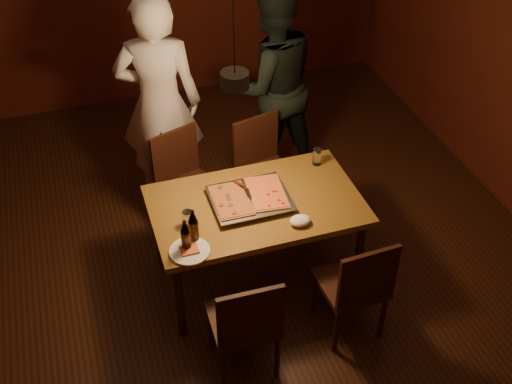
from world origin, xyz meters
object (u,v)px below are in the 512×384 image
object	(u,v)px
plate_slice	(190,251)
pendant_lamp	(235,78)
dining_table	(256,211)
beer_bottle_b	(193,226)
beer_bottle_a	(186,235)
chair_far_right	(262,160)
chair_near_right	(358,281)
chair_far_left	(183,174)
diner_dark	(270,84)
diner_white	(160,103)
pizza_tray	(250,200)
chair_near_left	(246,319)

from	to	relation	value
plate_slice	pendant_lamp	distance (m)	1.15
dining_table	beer_bottle_b	bearing A→B (deg)	-154.83
beer_bottle_a	dining_table	bearing A→B (deg)	28.09
chair_far_right	chair_near_right	world-z (taller)	same
chair_near_right	beer_bottle_a	bearing A→B (deg)	154.69
dining_table	chair_near_right	size ratio (longest dim) A/B	3.09
chair_far_right	plate_slice	bearing A→B (deg)	38.21
chair_far_left	pendant_lamp	size ratio (longest dim) A/B	0.49
chair_far_left	diner_dark	size ratio (longest dim) A/B	0.29
diner_white	pendant_lamp	world-z (taller)	pendant_lamp
chair_near_right	diner_white	bearing A→B (deg)	111.85
chair_far_left	chair_far_right	distance (m)	0.67
chair_far_right	beer_bottle_b	xyz separation A→B (m)	(-0.81, -1.00, 0.34)
pendant_lamp	pizza_tray	bearing A→B (deg)	0.18
chair_near_left	chair_far_left	bearing A→B (deg)	92.81
chair_near_right	diner_dark	xyz separation A→B (m)	(0.08, 2.03, 0.38)
diner_dark	chair_near_left	bearing A→B (deg)	63.52
diner_dark	chair_far_right	bearing A→B (deg)	61.02
chair_near_right	plate_slice	world-z (taller)	chair_near_right
diner_dark	pizza_tray	bearing A→B (deg)	61.36
beer_bottle_b	pizza_tray	bearing A→B (deg)	28.71
dining_table	pizza_tray	distance (m)	0.11
beer_bottle_b	diner_dark	size ratio (longest dim) A/B	0.14
beer_bottle_b	dining_table	bearing A→B (deg)	25.17
plate_slice	chair_far_right	bearing A→B (deg)	51.79
chair_far_left	diner_white	xyz separation A→B (m)	(-0.06, 0.45, 0.41)
beer_bottle_a	diner_dark	size ratio (longest dim) A/B	0.13
pizza_tray	beer_bottle_a	size ratio (longest dim) A/B	2.27
dining_table	chair_near_right	xyz separation A→B (m)	(0.47, -0.74, -0.14)
beer_bottle_a	beer_bottle_b	bearing A→B (deg)	45.17
diner_white	chair_near_right	bearing A→B (deg)	130.15
chair_near_left	diner_dark	xyz separation A→B (m)	(0.88, 2.11, 0.38)
pizza_tray	diner_white	world-z (taller)	diner_white
chair_near_right	diner_white	xyz separation A→B (m)	(-0.91, 1.96, 0.41)
dining_table	chair_far_left	world-z (taller)	chair_far_left
dining_table	pizza_tray	size ratio (longest dim) A/B	2.73
chair_far_left	chair_near_right	world-z (taller)	same
chair_far_right	pendant_lamp	world-z (taller)	pendant_lamp
diner_white	chair_near_left	bearing A→B (deg)	108.22
beer_bottle_a	beer_bottle_b	distance (m)	0.10
chair_near_right	diner_dark	size ratio (longest dim) A/B	0.26
beer_bottle_b	diner_dark	bearing A→B (deg)	55.30
chair_near_left	pizza_tray	size ratio (longest dim) A/B	0.88
pizza_tray	diner_dark	world-z (taller)	diner_dark
diner_white	chair_far_right	bearing A→B (deg)	163.31
chair_near_right	diner_dark	world-z (taller)	diner_dark
chair_near_right	diner_white	distance (m)	2.20
chair_near_right	beer_bottle_a	size ratio (longest dim) A/B	2.00
dining_table	chair_far_right	xyz separation A→B (m)	(0.30, 0.76, -0.14)
chair_near_left	chair_near_right	world-z (taller)	same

